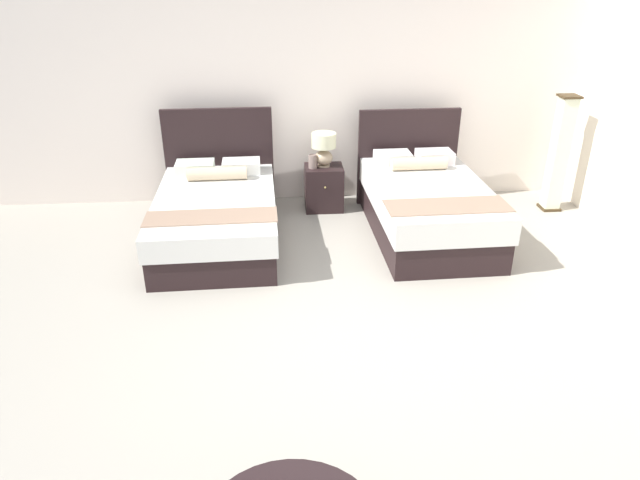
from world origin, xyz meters
The scene contains 8 objects.
ground_plane centered at (0.00, 0.00, -0.01)m, with size 10.18×10.14×0.02m, color #A29B8E.
wall_back centered at (0.00, 3.27, 1.38)m, with size 10.18×0.12×2.75m, color white.
bed_near_window centered at (-1.15, 2.03, 0.30)m, with size 1.33×2.14×1.22m.
bed_near_corner centered at (1.15, 2.02, 0.33)m, with size 1.27×2.09×1.18m.
nightstand centered at (0.07, 2.81, 0.27)m, with size 0.46×0.41×0.54m.
table_lamp centered at (0.07, 2.83, 0.78)m, with size 0.29×0.29×0.41m.
vase centered at (-0.06, 2.77, 0.62)m, with size 0.10×0.10×0.16m.
floor_lamp_corner centered at (2.85, 2.59, 0.69)m, with size 0.22×0.22×1.39m.
Camera 1 is at (-0.47, -3.74, 2.75)m, focal length 32.19 mm.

